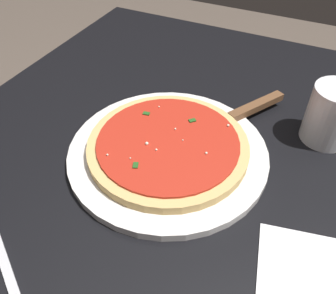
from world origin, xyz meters
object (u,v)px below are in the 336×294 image
(pizza, at_px, (168,145))
(fork, at_px, (15,294))
(serving_plate, at_px, (168,152))
(pizza_server, at_px, (240,114))
(cup_tall_drink, at_px, (331,115))
(napkin_folded_right, at_px, (302,285))

(pizza, distance_m, fork, 0.31)
(serving_plate, bearing_deg, fork, -12.03)
(fork, bearing_deg, pizza_server, 161.51)
(pizza_server, bearing_deg, serving_plate, -30.68)
(fork, bearing_deg, serving_plate, 167.97)
(cup_tall_drink, distance_m, fork, 0.55)
(pizza_server, distance_m, napkin_folded_right, 0.32)
(serving_plate, xyz_separation_m, pizza, (-0.00, -0.00, 0.02))
(serving_plate, xyz_separation_m, napkin_folded_right, (0.14, 0.25, -0.01))
(napkin_folded_right, height_order, fork, fork)
(pizza, bearing_deg, cup_tall_drink, 124.97)
(pizza, bearing_deg, serving_plate, 45.65)
(pizza, relative_size, napkin_folded_right, 1.70)
(cup_tall_drink, relative_size, napkin_folded_right, 0.65)
(cup_tall_drink, bearing_deg, serving_plate, -55.02)
(pizza_server, relative_size, cup_tall_drink, 2.04)
(pizza, bearing_deg, pizza_server, 149.32)
(pizza_server, bearing_deg, fork, -18.49)
(serving_plate, bearing_deg, pizza, -134.35)
(pizza_server, bearing_deg, napkin_folded_right, 31.05)
(serving_plate, height_order, fork, serving_plate)
(pizza, bearing_deg, fork, -12.03)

